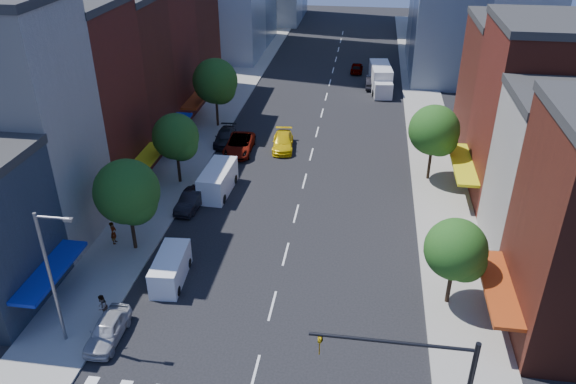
% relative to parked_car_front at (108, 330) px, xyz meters
% --- Properties ---
extents(ground, '(220.00, 220.00, 0.00)m').
position_rel_parked_car_front_xyz_m(ground, '(9.44, -1.52, -0.74)').
color(ground, black).
rests_on(ground, ground).
extents(sidewalk_left, '(5.00, 120.00, 0.15)m').
position_rel_parked_car_front_xyz_m(sidewalk_left, '(-3.06, 38.48, -0.67)').
color(sidewalk_left, gray).
rests_on(sidewalk_left, ground).
extents(sidewalk_right, '(5.00, 120.00, 0.15)m').
position_rel_parked_car_front_xyz_m(sidewalk_right, '(21.94, 38.48, -0.67)').
color(sidewalk_right, gray).
rests_on(sidewalk_right, ground).
extents(bldg_left_1, '(12.00, 8.00, 18.00)m').
position_rel_parked_car_front_xyz_m(bldg_left_1, '(-11.56, 10.48, 8.26)').
color(bldg_left_1, beige).
rests_on(bldg_left_1, ground).
extents(bldg_left_2, '(12.00, 9.00, 16.00)m').
position_rel_parked_car_front_xyz_m(bldg_left_2, '(-11.56, 18.98, 7.26)').
color(bldg_left_2, '#5F2116').
rests_on(bldg_left_2, ground).
extents(bldg_left_3, '(12.00, 8.00, 15.00)m').
position_rel_parked_car_front_xyz_m(bldg_left_3, '(-11.56, 27.48, 6.76)').
color(bldg_left_3, '#4C1C13').
rests_on(bldg_left_3, ground).
extents(bldg_left_4, '(12.00, 9.00, 17.00)m').
position_rel_parked_car_front_xyz_m(bldg_left_4, '(-11.56, 35.98, 7.76)').
color(bldg_left_4, '#5F2116').
rests_on(bldg_left_4, ground).
extents(bldg_left_5, '(12.00, 10.00, 13.00)m').
position_rel_parked_car_front_xyz_m(bldg_left_5, '(-11.56, 45.48, 5.76)').
color(bldg_left_5, '#4C1C13').
rests_on(bldg_left_5, ground).
extents(bldg_right_2, '(12.00, 10.00, 15.00)m').
position_rel_parked_car_front_xyz_m(bldg_right_2, '(30.44, 22.48, 6.76)').
color(bldg_right_2, '#5F2116').
rests_on(bldg_right_2, ground).
extents(bldg_right_3, '(12.00, 10.00, 13.00)m').
position_rel_parked_car_front_xyz_m(bldg_right_3, '(30.44, 32.48, 5.76)').
color(bldg_right_3, '#4C1C13').
rests_on(bldg_right_3, ground).
extents(streetlight, '(2.25, 0.25, 9.00)m').
position_rel_parked_car_front_xyz_m(streetlight, '(-2.36, -0.52, 4.54)').
color(streetlight, slate).
rests_on(streetlight, sidewalk_left).
extents(tree_left_near, '(4.80, 4.80, 7.30)m').
position_rel_parked_car_front_xyz_m(tree_left_near, '(-1.91, 9.41, 4.13)').
color(tree_left_near, black).
rests_on(tree_left_near, sidewalk_left).
extents(tree_left_mid, '(4.20, 4.20, 6.65)m').
position_rel_parked_car_front_xyz_m(tree_left_mid, '(-1.91, 20.41, 3.79)').
color(tree_left_mid, black).
rests_on(tree_left_mid, sidewalk_left).
extents(tree_left_far, '(5.00, 5.00, 7.75)m').
position_rel_parked_car_front_xyz_m(tree_left_far, '(-1.91, 34.41, 4.46)').
color(tree_left_far, black).
rests_on(tree_left_far, sidewalk_left).
extents(tree_right_near, '(4.00, 4.00, 6.20)m').
position_rel_parked_car_front_xyz_m(tree_right_near, '(21.09, 6.41, 3.45)').
color(tree_right_near, black).
rests_on(tree_right_near, sidewalk_right).
extents(tree_right_far, '(4.60, 4.60, 7.20)m').
position_rel_parked_car_front_xyz_m(tree_right_far, '(21.09, 24.41, 4.12)').
color(tree_right_far, black).
rests_on(tree_right_far, sidewalk_right).
extents(parked_car_front, '(1.82, 4.38, 1.48)m').
position_rel_parked_car_front_xyz_m(parked_car_front, '(0.00, 0.00, 0.00)').
color(parked_car_front, '#A8A8AD').
rests_on(parked_car_front, ground).
extents(parked_car_second, '(2.02, 4.61, 1.47)m').
position_rel_parked_car_front_xyz_m(parked_car_second, '(0.38, 16.19, -0.00)').
color(parked_car_second, black).
rests_on(parked_car_second, ground).
extents(parked_car_third, '(3.00, 6.03, 1.64)m').
position_rel_parked_car_front_xyz_m(parked_car_third, '(1.94, 27.98, 0.08)').
color(parked_car_third, '#999999').
rests_on(parked_car_third, ground).
extents(parked_car_rear, '(2.35, 5.06, 1.43)m').
position_rel_parked_car_front_xyz_m(parked_car_rear, '(-0.06, 29.99, -0.02)').
color(parked_car_rear, black).
rests_on(parked_car_rear, ground).
extents(cargo_van_near, '(2.20, 4.84, 2.01)m').
position_rel_parked_car_front_xyz_m(cargo_van_near, '(1.93, 6.08, 0.26)').
color(cargo_van_near, white).
rests_on(cargo_van_near, ground).
extents(cargo_van_far, '(2.47, 5.68, 2.39)m').
position_rel_parked_car_front_xyz_m(cargo_van_far, '(1.94, 19.14, 0.44)').
color(cargo_van_far, white).
rests_on(cargo_van_far, ground).
extents(taxi, '(2.65, 5.37, 1.50)m').
position_rel_parked_car_front_xyz_m(taxi, '(6.30, 29.49, 0.01)').
color(taxi, yellow).
rests_on(taxi, ground).
extents(traffic_car_oncoming, '(1.80, 4.98, 1.63)m').
position_rel_parked_car_front_xyz_m(traffic_car_oncoming, '(15.32, 51.37, 0.08)').
color(traffic_car_oncoming, black).
rests_on(traffic_car_oncoming, ground).
extents(traffic_car_far, '(1.81, 4.29, 1.45)m').
position_rel_parked_car_front_xyz_m(traffic_car_far, '(12.96, 57.92, -0.02)').
color(traffic_car_far, '#999999').
rests_on(traffic_car_far, ground).
extents(box_truck, '(3.26, 8.43, 3.31)m').
position_rel_parked_car_front_xyz_m(box_truck, '(16.39, 50.08, 0.83)').
color(box_truck, silver).
rests_on(box_truck, ground).
extents(pedestrian_near, '(0.54, 0.74, 1.86)m').
position_rel_parked_car_front_xyz_m(pedestrian_near, '(-3.87, 9.86, 0.34)').
color(pedestrian_near, '#999999').
rests_on(pedestrian_near, sidewalk_left).
extents(pedestrian_far, '(0.66, 0.85, 1.73)m').
position_rel_parked_car_front_xyz_m(pedestrian_far, '(-1.06, 1.65, 0.27)').
color(pedestrian_far, '#999999').
rests_on(pedestrian_far, sidewalk_left).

